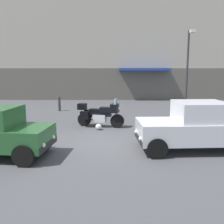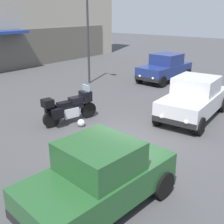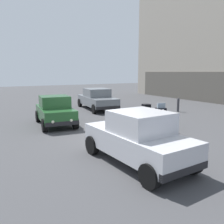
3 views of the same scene
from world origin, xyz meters
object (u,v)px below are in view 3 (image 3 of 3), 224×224
at_px(helmet, 143,126).
at_px(car_compact_side, 55,111).
at_px(motorcycle, 153,116).
at_px(car_wagon_end, 138,138).
at_px(bollard_curbside, 178,104).
at_px(car_sedan_far, 97,99).

xyz_separation_m(helmet, car_compact_side, (-3.02, -3.51, 0.63)).
xyz_separation_m(motorcycle, car_wagon_end, (3.40, -3.48, 0.19)).
bearing_deg(bollard_curbside, car_compact_side, -91.15).
xyz_separation_m(helmet, car_wagon_end, (3.43, -2.87, 0.67)).
relative_size(car_compact_side, bollard_curbside, 3.63).
distance_m(helmet, car_compact_side, 4.67).
xyz_separation_m(car_sedan_far, car_compact_side, (3.73, -4.33, -0.01)).
distance_m(car_sedan_far, bollard_curbside, 5.94).
distance_m(motorcycle, car_sedan_far, 6.78).
relative_size(car_sedan_far, car_compact_side, 1.31).
height_order(car_sedan_far, bollard_curbside, car_sedan_far).
distance_m(car_wagon_end, bollard_curbside, 10.29).
bearing_deg(motorcycle, helmet, -78.57).
height_order(car_sedan_far, car_wagon_end, car_wagon_end).
bearing_deg(bollard_curbside, car_sedan_far, -131.14).
relative_size(motorcycle, helmet, 7.96).
bearing_deg(car_sedan_far, bollard_curbside, -124.30).
height_order(motorcycle, car_wagon_end, car_wagon_end).
bearing_deg(car_wagon_end, bollard_curbside, -55.41).
bearing_deg(car_wagon_end, car_sedan_far, -22.87).
relative_size(helmet, car_compact_side, 0.08).
distance_m(helmet, bollard_curbside, 6.02).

